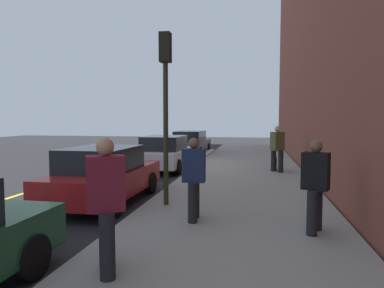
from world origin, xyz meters
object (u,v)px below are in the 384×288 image
(parked_car_charcoal, at_px, (191,143))
(traffic_light_pole, at_px, (166,89))
(parked_car_red, at_px, (104,175))
(rolling_suitcase, at_px, (274,163))
(pedestrian_burgundy_coat, at_px, (106,202))
(pedestrian_olive_coat, at_px, (277,147))
(pedestrian_black_coat, at_px, (315,184))
(pedestrian_navy_coat, at_px, (194,177))
(parked_car_white, at_px, (165,153))

(parked_car_charcoal, height_order, traffic_light_pole, traffic_light_pole)
(parked_car_red, height_order, rolling_suitcase, parked_car_red)
(pedestrian_burgundy_coat, distance_m, rolling_suitcase, 10.68)
(pedestrian_olive_coat, bearing_deg, pedestrian_black_coat, -178.11)
(traffic_light_pole, bearing_deg, pedestrian_navy_coat, -142.28)
(pedestrian_navy_coat, xyz_separation_m, traffic_light_pole, (1.16, 0.90, 1.91))
(parked_car_charcoal, relative_size, rolling_suitcase, 5.48)
(parked_car_white, height_order, pedestrian_olive_coat, pedestrian_olive_coat)
(parked_car_red, bearing_deg, pedestrian_navy_coat, -120.91)
(pedestrian_navy_coat, xyz_separation_m, pedestrian_burgundy_coat, (-2.66, 0.73, 0.07))
(pedestrian_burgundy_coat, xyz_separation_m, traffic_light_pole, (3.82, 0.17, 1.83))
(pedestrian_black_coat, relative_size, pedestrian_olive_coat, 0.93)
(parked_car_red, relative_size, parked_car_white, 0.99)
(pedestrian_black_coat, bearing_deg, parked_car_red, 68.30)
(pedestrian_olive_coat, bearing_deg, parked_car_white, 81.68)
(parked_car_charcoal, relative_size, pedestrian_navy_coat, 2.83)
(parked_car_red, bearing_deg, parked_car_white, -0.43)
(pedestrian_olive_coat, bearing_deg, parked_car_charcoal, 33.73)
(parked_car_white, bearing_deg, pedestrian_black_coat, -148.51)
(pedestrian_navy_coat, height_order, rolling_suitcase, pedestrian_navy_coat)
(parked_car_white, relative_size, parked_car_charcoal, 0.89)
(parked_car_charcoal, distance_m, pedestrian_black_coat, 15.71)
(pedestrian_navy_coat, bearing_deg, parked_car_charcoal, 10.99)
(parked_car_charcoal, bearing_deg, traffic_light_pole, -171.83)
(pedestrian_olive_coat, bearing_deg, traffic_light_pole, 153.39)
(parked_car_red, distance_m, pedestrian_navy_coat, 3.20)
(parked_car_white, relative_size, traffic_light_pole, 1.04)
(pedestrian_olive_coat, relative_size, rolling_suitcase, 2.07)
(parked_car_red, distance_m, rolling_suitcase, 7.65)
(parked_car_charcoal, relative_size, pedestrian_black_coat, 2.83)
(parked_car_white, bearing_deg, rolling_suitcase, -92.25)
(rolling_suitcase, bearing_deg, traffic_light_pole, 155.98)
(parked_car_red, bearing_deg, pedestrian_burgundy_coat, -154.93)
(parked_car_white, relative_size, pedestrian_black_coat, 2.51)
(pedestrian_black_coat, bearing_deg, parked_car_charcoal, 19.12)
(pedestrian_navy_coat, bearing_deg, parked_car_red, 59.09)
(pedestrian_black_coat, xyz_separation_m, traffic_light_pole, (1.54, 3.24, 1.91))
(pedestrian_navy_coat, relative_size, traffic_light_pole, 0.41)
(pedestrian_black_coat, xyz_separation_m, pedestrian_olive_coat, (7.51, 0.25, 0.06))
(pedestrian_navy_coat, bearing_deg, rolling_suitcase, -14.58)
(parked_car_charcoal, bearing_deg, pedestrian_navy_coat, -169.01)
(pedestrian_navy_coat, height_order, pedestrian_black_coat, same)
(pedestrian_navy_coat, xyz_separation_m, pedestrian_olive_coat, (7.13, -2.09, 0.06))
(pedestrian_navy_coat, distance_m, pedestrian_olive_coat, 7.43)
(parked_car_charcoal, bearing_deg, parked_car_red, -179.68)
(parked_car_red, xyz_separation_m, pedestrian_olive_coat, (5.49, -4.82, 0.37))
(pedestrian_olive_coat, distance_m, rolling_suitcase, 0.88)
(pedestrian_black_coat, relative_size, rolling_suitcase, 1.94)
(parked_car_red, xyz_separation_m, parked_car_charcoal, (12.82, 0.07, 0.00))
(parked_car_red, bearing_deg, rolling_suitcase, -38.20)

